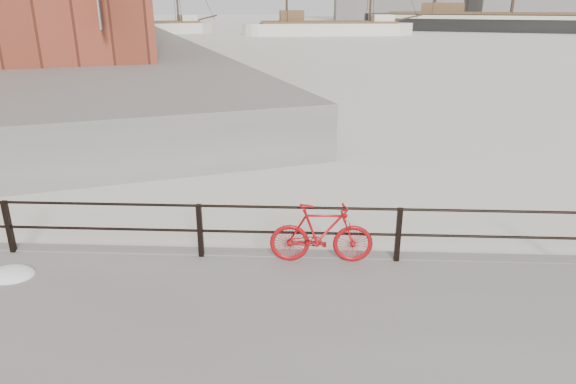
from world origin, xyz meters
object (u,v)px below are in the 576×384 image
(schooner_left, at_px, (148,34))
(workboat_near, at_px, (12,74))
(barque_black, at_px, (509,32))
(workboat_far, at_px, (47,54))
(schooner_mid, at_px, (328,35))
(bicycle, at_px, (321,233))

(schooner_left, relative_size, workboat_near, 1.64)
(schooner_left, bearing_deg, barque_black, -18.41)
(schooner_left, height_order, workboat_near, schooner_left)
(schooner_left, xyz_separation_m, workboat_far, (0.00, -31.77, 0.00))
(schooner_mid, xyz_separation_m, workboat_far, (-27.66, -30.37, 0.00))
(schooner_mid, height_order, workboat_near, schooner_mid)
(barque_black, relative_size, schooner_left, 2.50)
(barque_black, relative_size, workboat_far, 4.76)
(workboat_near, bearing_deg, bicycle, -73.70)
(barque_black, height_order, workboat_near, barque_black)
(bicycle, relative_size, schooner_mid, 0.07)
(bicycle, xyz_separation_m, schooner_mid, (1.87, 71.74, -0.89))
(workboat_near, bearing_deg, schooner_left, 74.33)
(workboat_far, bearing_deg, schooner_mid, 31.37)
(bicycle, distance_m, schooner_mid, 71.77)
(bicycle, distance_m, schooner_left, 77.56)
(barque_black, relative_size, workboat_near, 4.09)
(schooner_left, bearing_deg, workboat_far, -117.68)
(workboat_far, bearing_deg, barque_black, 19.16)
(barque_black, height_order, schooner_left, barque_black)
(schooner_mid, height_order, schooner_left, schooner_mid)
(workboat_near, xyz_separation_m, workboat_far, (-4.81, 14.46, 0.00))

